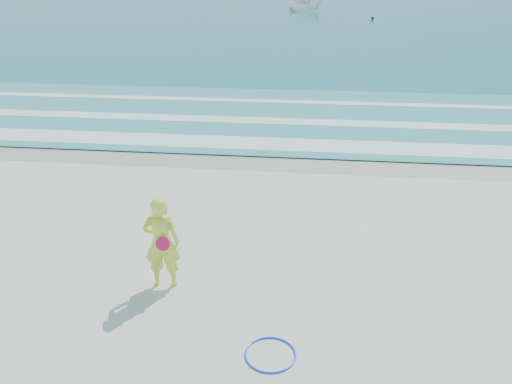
# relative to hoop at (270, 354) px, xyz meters

# --- Properties ---
(ground) EXTENTS (400.00, 400.00, 0.00)m
(ground) POSITION_rel_hoop_xyz_m (-1.13, 0.07, -0.01)
(ground) COLOR silver
(ground) RESTS_ON ground
(wet_sand) EXTENTS (400.00, 2.40, 0.00)m
(wet_sand) POSITION_rel_hoop_xyz_m (-1.13, 9.07, -0.01)
(wet_sand) COLOR #B2A893
(wet_sand) RESTS_ON ground
(ocean) EXTENTS (400.00, 190.00, 0.04)m
(ocean) POSITION_rel_hoop_xyz_m (-1.13, 105.07, 0.01)
(ocean) COLOR #19727F
(ocean) RESTS_ON ground
(shallow) EXTENTS (400.00, 10.00, 0.01)m
(shallow) POSITION_rel_hoop_xyz_m (-1.13, 14.07, 0.03)
(shallow) COLOR #59B7AD
(shallow) RESTS_ON ocean
(foam_near) EXTENTS (400.00, 1.40, 0.01)m
(foam_near) POSITION_rel_hoop_xyz_m (-1.13, 10.37, 0.04)
(foam_near) COLOR white
(foam_near) RESTS_ON shallow
(foam_mid) EXTENTS (400.00, 0.90, 0.01)m
(foam_mid) POSITION_rel_hoop_xyz_m (-1.13, 13.27, 0.04)
(foam_mid) COLOR white
(foam_mid) RESTS_ON shallow
(foam_far) EXTENTS (400.00, 0.60, 0.01)m
(foam_far) POSITION_rel_hoop_xyz_m (-1.13, 16.57, 0.04)
(foam_far) COLOR white
(foam_far) RESTS_ON shallow
(hoop) EXTENTS (0.83, 0.83, 0.03)m
(hoop) POSITION_rel_hoop_xyz_m (0.00, 0.00, 0.00)
(hoop) COLOR #0E3AFF
(hoop) RESTS_ON ground
(boat) EXTENTS (5.52, 3.33, 2.00)m
(boat) POSITION_rel_hoop_xyz_m (-1.25, 72.29, 1.02)
(boat) COLOR silver
(boat) RESTS_ON ocean
(buoy) EXTENTS (0.35, 0.35, 0.35)m
(buoy) POSITION_rel_hoop_xyz_m (7.37, 59.87, 0.20)
(buoy) COLOR black
(buoy) RESTS_ON ocean
(woman) EXTENTS (0.73, 0.52, 1.86)m
(woman) POSITION_rel_hoop_xyz_m (-2.20, 1.72, 0.91)
(woman) COLOR yellow
(woman) RESTS_ON ground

